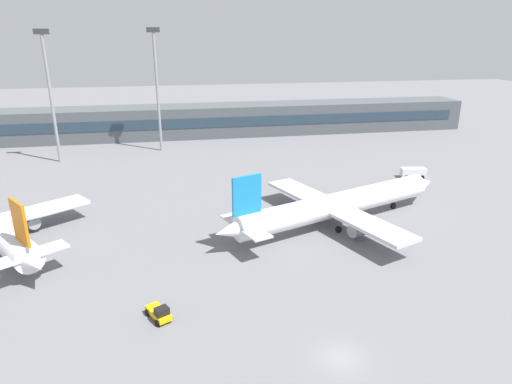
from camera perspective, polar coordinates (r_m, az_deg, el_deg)
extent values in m
plane|color=slate|center=(80.41, 0.52, -1.98)|extent=(400.00, 400.00, 0.00)
cube|color=#4C5156|center=(138.00, -4.48, 9.07)|extent=(151.75, 12.00, 9.00)
cube|color=#263847|center=(132.01, -4.19, 8.80)|extent=(144.16, 0.16, 2.80)
cylinder|color=white|center=(73.67, 10.37, -1.55)|extent=(36.09, 16.78, 3.92)
cone|color=white|center=(87.92, 20.37, 1.02)|extent=(5.35, 5.00, 3.72)
cone|color=white|center=(62.94, -3.59, -5.01)|extent=(4.63, 3.95, 2.74)
cube|color=#197FBF|center=(62.51, -1.16, -0.41)|extent=(4.37, 1.95, 5.67)
cube|color=silver|center=(64.08, -1.37, -4.31)|extent=(6.34, 10.66, 0.25)
cube|color=silver|center=(73.14, 9.75, -1.93)|extent=(15.56, 30.67, 0.52)
cylinder|color=gray|center=(69.56, 13.00, -4.62)|extent=(3.81, 3.09, 2.06)
cylinder|color=gray|center=(78.07, 6.74, -1.51)|extent=(3.81, 3.09, 2.06)
cylinder|color=black|center=(83.45, 16.97, -1.68)|extent=(1.11, 0.75, 1.03)
cylinder|color=black|center=(71.66, 10.40, -4.67)|extent=(1.11, 0.75, 1.03)
cylinder|color=black|center=(75.36, 7.71, -3.27)|extent=(1.11, 0.75, 1.03)
cone|color=silver|center=(60.82, -26.15, -8.22)|extent=(4.30, 4.58, 2.63)
cube|color=orange|center=(61.65, -27.75, -3.41)|extent=(2.77, 3.78, 5.43)
cube|color=silver|center=(63.07, -27.03, -7.17)|extent=(9.70, 7.90, 0.24)
cylinder|color=gray|center=(79.18, -26.59, -3.30)|extent=(3.42, 3.72, 1.98)
cylinder|color=black|center=(77.84, -28.53, -4.87)|extent=(0.89, 1.04, 0.99)
cube|color=#F2B20C|center=(52.00, -12.24, -14.71)|extent=(3.01, 3.88, 0.60)
cube|color=black|center=(50.95, -11.83, -14.58)|extent=(1.75, 1.63, 0.90)
cylinder|color=black|center=(51.00, -12.40, -15.89)|extent=(0.55, 0.74, 0.70)
cylinder|color=black|center=(51.54, -10.80, -15.35)|extent=(0.55, 0.74, 0.70)
cylinder|color=black|center=(52.82, -13.61, -14.62)|extent=(0.55, 0.74, 0.70)
cylinder|color=black|center=(53.34, -12.05, -14.12)|extent=(0.55, 0.74, 0.70)
cube|color=white|center=(102.47, 19.28, 2.36)|extent=(5.45, 2.78, 1.90)
cube|color=#1E2633|center=(103.06, 20.35, 2.62)|extent=(0.45, 1.90, 0.70)
cylinder|color=black|center=(102.40, 20.31, 1.78)|extent=(0.79, 0.39, 0.76)
cylinder|color=black|center=(104.20, 19.91, 2.13)|extent=(0.79, 0.39, 0.76)
cylinder|color=black|center=(101.17, 18.53, 1.79)|extent=(0.79, 0.39, 0.76)
cylinder|color=black|center=(103.00, 18.15, 2.13)|extent=(0.79, 0.39, 0.76)
cylinder|color=gray|center=(119.69, -12.35, 12.04)|extent=(0.70, 0.70, 29.46)
cube|color=#333338|center=(118.77, -12.91, 19.38)|extent=(3.20, 0.80, 1.20)
cylinder|color=gray|center=(116.25, -24.46, 10.45)|extent=(0.70, 0.70, 29.06)
cube|color=#333338|center=(115.28, -25.55, 17.85)|extent=(3.20, 0.80, 1.20)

